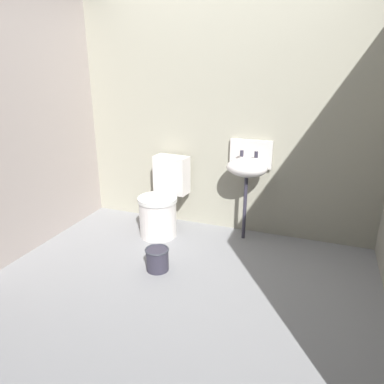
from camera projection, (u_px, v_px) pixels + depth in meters
The scene contains 6 objects.
ground_plane at pixel (179, 289), 2.88m from camera, with size 3.49×2.80×0.08m, color gray.
wall_back at pixel (225, 117), 3.57m from camera, with size 3.49×0.10×2.38m, color #A19E8B.
wall_left at pixel (12, 125), 3.08m from camera, with size 0.10×2.60×2.38m, color #A49791.
toilet_near_wall at pixel (162, 204), 3.68m from camera, with size 0.44×0.62×0.78m.
sink at pixel (248, 166), 3.43m from camera, with size 0.42×0.35×0.99m.
bucket at pixel (157, 259), 3.05m from camera, with size 0.21×0.21×0.20m.
Camera 1 is at (0.95, -2.25, 1.67)m, focal length 33.18 mm.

